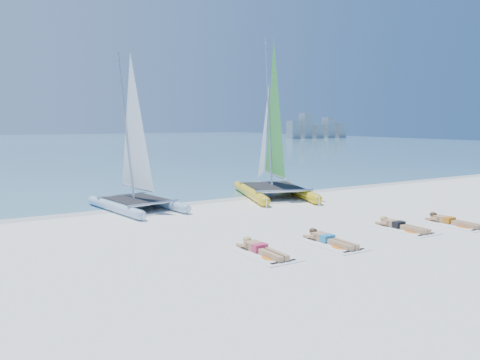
# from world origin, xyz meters

# --- Properties ---
(ground) EXTENTS (140.00, 140.00, 0.00)m
(ground) POSITION_xyz_m (0.00, 0.00, 0.00)
(ground) COLOR white
(ground) RESTS_ON ground
(sea) EXTENTS (140.00, 115.00, 0.01)m
(sea) POSITION_xyz_m (0.00, 63.00, 0.01)
(sea) COLOR #72B5BF
(sea) RESTS_ON ground
(wet_sand_strip) EXTENTS (140.00, 1.40, 0.01)m
(wet_sand_strip) POSITION_xyz_m (0.00, 5.50, 0.00)
(wet_sand_strip) COLOR silver
(wet_sand_strip) RESTS_ON ground
(distant_skyline) EXTENTS (14.00, 2.00, 5.00)m
(distant_skyline) POSITION_xyz_m (53.71, 62.00, 1.94)
(distant_skyline) COLOR #9CA1AC
(distant_skyline) RESTS_ON ground
(catamaran_blue) EXTENTS (2.77, 4.67, 5.99)m
(catamaran_blue) POSITION_xyz_m (-2.87, 5.15, 1.79)
(catamaran_blue) COLOR #ACC3E2
(catamaran_blue) RESTS_ON ground
(catamaran_yellow) EXTENTS (4.02, 5.76, 7.15)m
(catamaran_yellow) POSITION_xyz_m (3.33, 5.38, 2.25)
(catamaran_yellow) COLOR yellow
(catamaran_yellow) RESTS_ON ground
(towel_a) EXTENTS (1.00, 1.85, 0.02)m
(towel_a) POSITION_xyz_m (-2.17, -2.36, 0.01)
(towel_a) COLOR white
(towel_a) RESTS_ON ground
(sunbather_a) EXTENTS (0.37, 1.73, 0.26)m
(sunbather_a) POSITION_xyz_m (-2.17, -2.16, 0.12)
(sunbather_a) COLOR tan
(sunbather_a) RESTS_ON towel_a
(towel_b) EXTENTS (1.00, 1.85, 0.02)m
(towel_b) POSITION_xyz_m (-0.10, -2.50, 0.01)
(towel_b) COLOR white
(towel_b) RESTS_ON ground
(sunbather_b) EXTENTS (0.37, 1.73, 0.26)m
(sunbather_b) POSITION_xyz_m (-0.10, -2.30, 0.12)
(sunbather_b) COLOR tan
(sunbather_b) RESTS_ON towel_b
(towel_c) EXTENTS (1.00, 1.85, 0.02)m
(towel_c) POSITION_xyz_m (2.89, -2.32, 0.01)
(towel_c) COLOR white
(towel_c) RESTS_ON ground
(sunbather_c) EXTENTS (0.37, 1.73, 0.26)m
(sunbather_c) POSITION_xyz_m (2.89, -2.13, 0.12)
(sunbather_c) COLOR tan
(sunbather_c) RESTS_ON towel_c
(towel_d) EXTENTS (1.00, 1.85, 0.02)m
(towel_d) POSITION_xyz_m (4.76, -2.70, 0.01)
(towel_d) COLOR white
(towel_d) RESTS_ON ground
(sunbather_d) EXTENTS (0.37, 1.73, 0.26)m
(sunbather_d) POSITION_xyz_m (4.76, -2.51, 0.12)
(sunbather_d) COLOR tan
(sunbather_d) RESTS_ON towel_d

